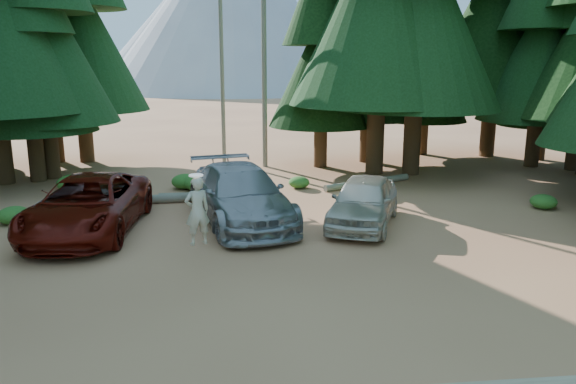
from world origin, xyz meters
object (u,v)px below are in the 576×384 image
object	(u,v)px
frisbee_player	(197,211)
log_mid	(201,195)
red_pickup	(88,205)
log_right	(368,182)
silver_minivan_right	(364,201)
log_left	(205,197)
silver_minivan_center	(240,195)

from	to	relation	value
frisbee_player	log_mid	xyz separation A→B (m)	(-0.28, 6.94, -1.28)
red_pickup	log_mid	bearing A→B (deg)	55.10
log_right	log_mid	bearing A→B (deg)	166.75
silver_minivan_right	log_left	size ratio (longest dim) A/B	1.00
log_right	silver_minivan_center	bearing A→B (deg)	-164.21
silver_minivan_center	log_mid	bearing A→B (deg)	100.38
frisbee_player	silver_minivan_center	bearing A→B (deg)	-128.79
silver_minivan_right	frisbee_player	distance (m)	5.85
silver_minivan_center	frisbee_player	distance (m)	3.89
red_pickup	log_left	world-z (taller)	red_pickup
log_left	log_right	world-z (taller)	log_left
silver_minivan_right	log_mid	xyz separation A→B (m)	(-5.29, 4.00, -0.65)
red_pickup	frisbee_player	world-z (taller)	frisbee_player
red_pickup	silver_minivan_right	bearing A→B (deg)	3.45
log_left	log_mid	xyz separation A→B (m)	(-0.17, 0.34, -0.03)
log_left	silver_minivan_right	bearing A→B (deg)	-42.06
log_right	red_pickup	bearing A→B (deg)	-177.38
silver_minivan_center	log_mid	world-z (taller)	silver_minivan_center
silver_minivan_right	log_right	size ratio (longest dim) A/B	1.05
red_pickup	frisbee_player	bearing A→B (deg)	-37.38
log_right	log_left	bearing A→B (deg)	169.83
silver_minivan_center	log_left	xyz separation A→B (m)	(-1.27, 2.92, -0.73)
frisbee_player	log_left	bearing A→B (deg)	-110.36
log_right	frisbee_player	bearing A→B (deg)	-153.59
silver_minivan_center	log_mid	distance (m)	3.65
log_mid	silver_minivan_center	bearing A→B (deg)	-66.77
log_left	log_right	distance (m)	6.91
silver_minivan_center	silver_minivan_right	xyz separation A→B (m)	(3.86, -0.73, -0.12)
red_pickup	silver_minivan_center	world-z (taller)	silver_minivan_center
frisbee_player	log_right	world-z (taller)	frisbee_player
silver_minivan_right	log_mid	world-z (taller)	silver_minivan_right
log_mid	log_right	xyz separation A→B (m)	(6.81, 1.54, 0.01)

